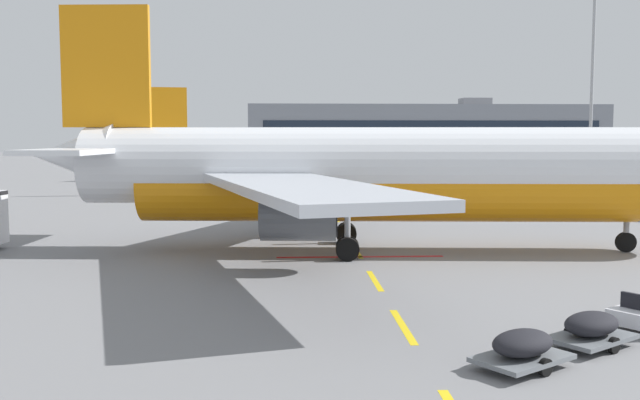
# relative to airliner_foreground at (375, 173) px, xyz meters

# --- Properties ---
(ground) EXTENTS (400.00, 400.00, 0.00)m
(ground) POSITION_rel_airliner_foreground_xyz_m (21.07, 16.29, -3.95)
(ground) COLOR slate
(apron_paint_markings) EXTENTS (8.00, 98.72, 0.01)m
(apron_paint_markings) POSITION_rel_airliner_foreground_xyz_m (-0.93, 15.84, -3.95)
(apron_paint_markings) COLOR yellow
(apron_paint_markings) RESTS_ON ground
(airliner_foreground) EXTENTS (34.81, 34.53, 12.20)m
(airliner_foreground) POSITION_rel_airliner_foreground_xyz_m (0.00, 0.00, 0.00)
(airliner_foreground) COLOR white
(airliner_foreground) RESTS_ON ground
(airliner_mid_left) EXTENTS (22.24, 23.91, 9.19)m
(airliner_mid_left) POSITION_rel_airliner_foreground_xyz_m (-14.78, 66.10, -0.97)
(airliner_mid_left) COLOR white
(airliner_mid_left) RESTS_ON ground
(airliner_far_center) EXTENTS (29.83, 29.34, 10.47)m
(airliner_far_center) POSITION_rel_airliner_foreground_xyz_m (-4.56, 36.73, -0.56)
(airliner_far_center) COLOR white
(airliner_far_center) RESTS_ON ground
(baggage_train) EXTENTS (7.93, 6.04, 1.14)m
(baggage_train) POSITION_rel_airliner_foreground_xyz_m (3.88, -16.55, -3.42)
(baggage_train) COLOR silver
(baggage_train) RESTS_ON ground
(apron_light_mast_far) EXTENTS (1.80, 1.80, 25.34)m
(apron_light_mast_far) POSITION_rel_airliner_foreground_xyz_m (29.64, 43.04, 11.77)
(apron_light_mast_far) COLOR slate
(apron_light_mast_far) RESTS_ON ground
(terminal_satellite) EXTENTS (72.53, 19.23, 13.65)m
(terminal_satellite) POSITION_rel_airliner_foreground_xyz_m (24.57, 113.58, 2.10)
(terminal_satellite) COLOR gray
(terminal_satellite) RESTS_ON ground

